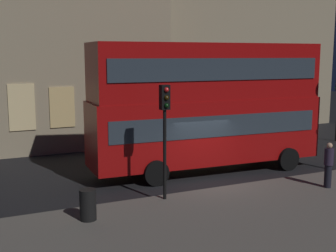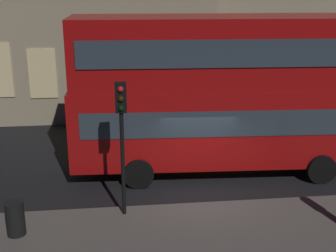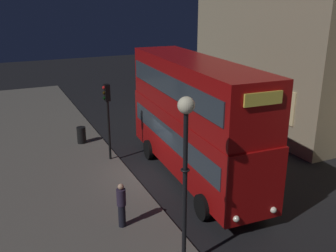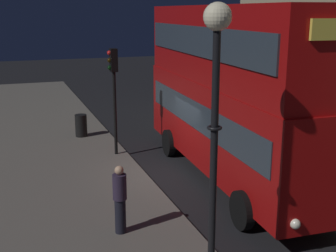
% 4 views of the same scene
% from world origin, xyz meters
% --- Properties ---
extents(ground_plane, '(80.00, 80.00, 0.00)m').
position_xyz_m(ground_plane, '(0.00, 0.00, 0.00)').
color(ground_plane, black).
extents(sidewalk_slab, '(44.00, 7.77, 0.12)m').
position_xyz_m(sidewalk_slab, '(0.00, -4.80, 0.06)').
color(sidewalk_slab, '#5B564F').
rests_on(sidewalk_slab, ground).
extents(building_with_clock, '(12.62, 9.95, 15.97)m').
position_xyz_m(building_with_clock, '(-4.09, 12.98, 7.98)').
color(building_with_clock, tan).
rests_on(building_with_clock, ground).
extents(double_decker_bus, '(10.60, 3.14, 5.67)m').
position_xyz_m(double_decker_bus, '(0.91, 1.73, 3.14)').
color(double_decker_bus, '#9E0C0C').
rests_on(double_decker_bus, ground).
extents(traffic_light_near_kerb, '(0.32, 0.36, 4.04)m').
position_xyz_m(traffic_light_near_kerb, '(-2.55, -1.38, 3.02)').
color(traffic_light_near_kerb, black).
rests_on(traffic_light_near_kerb, sidewalk_slab).
extents(pedestrian, '(0.34, 0.34, 1.75)m').
position_xyz_m(pedestrian, '(3.71, -2.76, 1.03)').
color(pedestrian, black).
rests_on(pedestrian, sidewalk_slab).
extents(litter_bin, '(0.52, 0.52, 0.97)m').
position_xyz_m(litter_bin, '(-5.55, -2.21, 0.61)').
color(litter_bin, black).
rests_on(litter_bin, sidewalk_slab).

